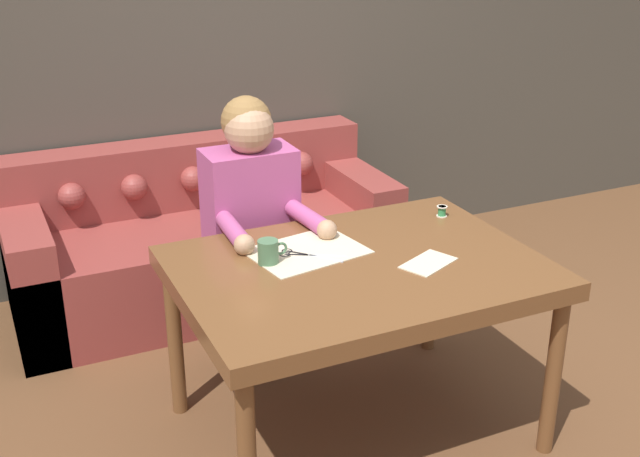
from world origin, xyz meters
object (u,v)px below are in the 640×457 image
person (252,236)px  mug (269,252)px  thread_spool (442,211)px  couch (203,244)px  scissors (301,255)px  dining_table (358,281)px

person → mug: bearing=-103.1°
thread_spool → couch: bearing=123.3°
mug → thread_spool: (0.82, 0.13, -0.02)m
scissors → couch: bearing=91.4°
dining_table → thread_spool: thread_spool is taller
couch → mug: mug is taller
person → dining_table: bearing=-74.4°
person → mug: person is taller
person → couch: bearing=91.0°
mug → thread_spool: size_ratio=2.51×
person → scissors: person is taller
scissors → thread_spool: bearing=9.3°
couch → scissors: (0.03, -1.21, 0.43)m
scissors → mug: (-0.13, -0.02, 0.04)m
dining_table → person: person is taller
dining_table → scissors: 0.24m
couch → person: bearing=-89.0°
thread_spool → mug: bearing=-171.2°
mug → person: bearing=76.9°
couch → person: 0.79m
couch → thread_spool: (0.72, -1.09, 0.45)m
couch → scissors: couch is taller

